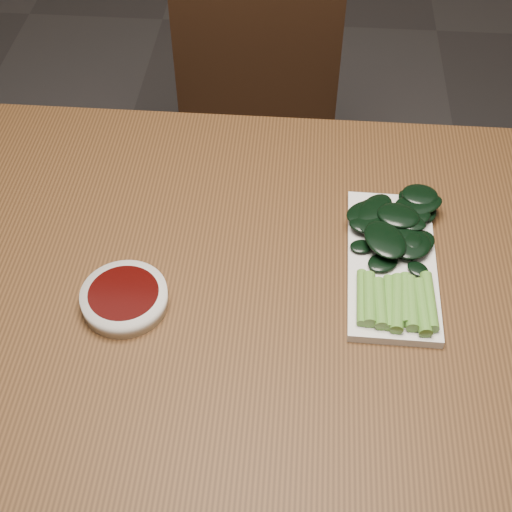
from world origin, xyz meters
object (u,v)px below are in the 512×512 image
Objects in this scene: chair_far at (257,133)px; sauce_bowl at (125,298)px; table at (266,323)px; serving_plate at (391,263)px; gai_lan at (396,246)px.

sauce_bowl is at bearing -104.98° from chair_far.
sauce_bowl is (-0.19, -0.04, 0.09)m from table.
serving_plate is at bearing -73.80° from chair_far.
gai_lan reaches higher than sauce_bowl.
sauce_bowl is 0.43× the size of serving_plate.
table is 0.71m from chair_far.
chair_far is 0.78m from sauce_bowl.
table is 0.20m from serving_plate.
table is at bearing -156.28° from gai_lan.
gai_lan is at bearing -72.87° from chair_far.
serving_plate is (0.18, 0.06, 0.08)m from table.
chair_far is 0.71m from gai_lan.
chair_far is at bearing 95.45° from table.
chair_far is 0.72m from serving_plate.
chair_far reaches higher than gai_lan.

